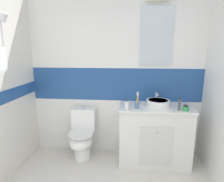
# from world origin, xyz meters

# --- Properties ---
(wall_back_tiled) EXTENTS (3.20, 0.20, 2.50)m
(wall_back_tiled) POSITION_xyz_m (0.01, 2.45, 1.26)
(wall_back_tiled) COLOR white
(wall_back_tiled) RESTS_ON ground_plane
(vanity_cabinet) EXTENTS (1.00, 0.53, 0.85)m
(vanity_cabinet) POSITION_xyz_m (0.58, 2.15, 0.43)
(vanity_cabinet) COLOR silver
(vanity_cabinet) RESTS_ON ground_plane
(sink_basin) EXTENTS (0.33, 0.37, 0.16)m
(sink_basin) POSITION_xyz_m (0.62, 2.16, 0.90)
(sink_basin) COLOR white
(sink_basin) RESTS_ON vanity_cabinet
(toilet) EXTENTS (0.37, 0.50, 0.75)m
(toilet) POSITION_xyz_m (-0.48, 2.15, 0.35)
(toilet) COLOR white
(toilet) RESTS_ON ground_plane
(toothbrush_cup) EXTENTS (0.06, 0.06, 0.23)m
(toothbrush_cup) POSITION_xyz_m (0.32, 2.01, 0.91)
(toothbrush_cup) COLOR #4C7299
(toothbrush_cup) RESTS_ON vanity_cabinet
(soap_dispenser) EXTENTS (0.06, 0.06, 0.14)m
(soap_dispenser) POSITION_xyz_m (0.18, 1.97, 0.90)
(soap_dispenser) COLOR white
(soap_dispenser) RESTS_ON vanity_cabinet
(toothpaste_tube_upright) EXTENTS (0.03, 0.03, 0.17)m
(toothpaste_tube_upright) POSITION_xyz_m (0.86, 1.98, 0.93)
(toothpaste_tube_upright) COLOR #4C4C51
(toothpaste_tube_upright) RESTS_ON vanity_cabinet
(hair_gel_jar) EXTENTS (0.08, 0.08, 0.08)m
(hair_gel_jar) POSITION_xyz_m (0.94, 1.97, 0.88)
(hair_gel_jar) COLOR green
(hair_gel_jar) RESTS_ON vanity_cabinet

